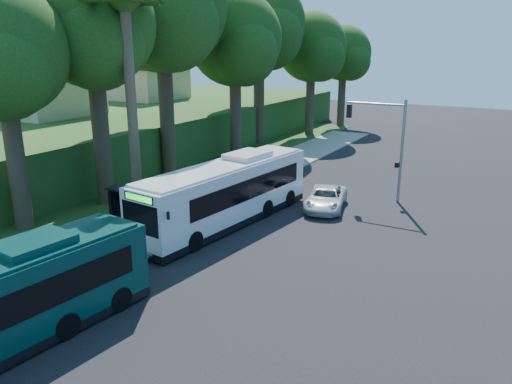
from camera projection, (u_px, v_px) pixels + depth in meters
The scene contains 18 objects.
ground at pixel (267, 236), 28.27m from camera, with size 140.00×140.00×0.00m, color black.
sidewalk at pixel (166, 214), 31.71m from camera, with size 4.50×70.00×0.12m, color gray.
red_curb at pixel (152, 242), 27.29m from camera, with size 0.25×30.00×0.13m, color maroon.
grass_verge at pixel (150, 184), 38.59m from camera, with size 8.00×70.00×0.06m, color #234719.
bus_shelter at pixel (134, 200), 28.81m from camera, with size 3.20×1.51×2.55m.
stop_sign_pole at pixel (132, 211), 26.07m from camera, with size 0.35×0.06×3.17m.
traffic_signal_pole at pixel (388, 137), 33.56m from camera, with size 4.10×0.30×7.00m.
palm_tree at pixel (125, 7), 27.38m from camera, with size 4.20×4.20×14.40m.
hillside_backdrop at pixel (116, 123), 52.61m from camera, with size 24.00×60.00×8.80m.
tree_0 at pixel (93, 31), 30.94m from camera, with size 8.40×8.00×15.70m.
tree_1 at pixel (163, 13), 37.63m from camera, with size 10.50×10.00×18.26m.
tree_2 at pixel (236, 44), 44.25m from camera, with size 8.82×8.40×15.12m.
tree_3 at pixel (260, 29), 51.43m from camera, with size 10.08×9.60×17.28m.
tree_4 at pixel (312, 51), 57.57m from camera, with size 8.40×8.00×14.14m.
tree_5 at pixel (344, 56), 63.99m from camera, with size 7.35×7.00×12.86m.
tree_6 at pixel (2, 58), 26.61m from camera, with size 7.56×7.20×13.74m.
white_bus at pixel (227, 192), 29.82m from camera, with size 4.24×13.64×4.00m.
pickup at pixel (326, 198), 32.81m from camera, with size 2.32×5.04×1.40m, color silver.
Camera 1 is at (12.47, -23.28, 10.43)m, focal length 35.00 mm.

